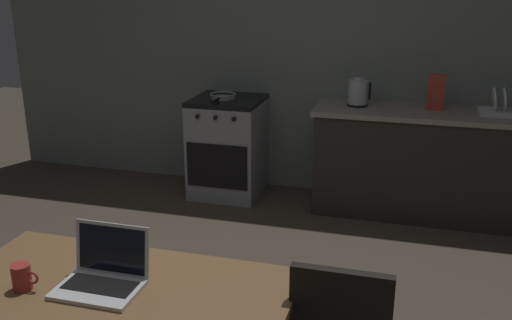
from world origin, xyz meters
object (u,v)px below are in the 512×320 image
laptop (103,276)px  coffee_mug (22,277)px  frying_pan (222,96)px  cereal_box (436,93)px  stove_oven (228,147)px  dining_table (114,311)px  dish_rack (503,109)px  electric_kettle (358,93)px

laptop → coffee_mug: size_ratio=2.84×
frying_pan → cereal_box: 1.77m
stove_oven → dining_table: 3.00m
stove_oven → frying_pan: (-0.03, -0.03, 0.47)m
dining_table → coffee_mug: 0.38m
cereal_box → dish_rack: size_ratio=0.83×
laptop → frying_pan: bearing=99.4°
laptop → dish_rack: bearing=58.2°
dining_table → laptop: size_ratio=4.21×
cereal_box → frying_pan: bearing=-178.4°
electric_kettle → dish_rack: (1.11, 0.00, -0.06)m
electric_kettle → cereal_box: bearing=1.9°
dining_table → frying_pan: frying_pan is taller
coffee_mug → dish_rack: size_ratio=0.33×
dish_rack → coffee_mug: bearing=-124.5°
coffee_mug → cereal_box: size_ratio=0.40×
dish_rack → stove_oven: bearing=-179.9°
dining_table → cereal_box: (1.22, 2.97, 0.34)m
stove_oven → dish_rack: 2.29m
stove_oven → cereal_box: (1.73, 0.02, 0.58)m
dining_table → dish_rack: 3.42m
stove_oven → electric_kettle: (1.13, 0.00, 0.55)m
frying_pan → cereal_box: size_ratio=1.43×
dish_rack → electric_kettle: bearing=180.0°
stove_oven → coffee_mug: 3.04m
stove_oven → dining_table: (0.52, -2.95, 0.24)m
stove_oven → electric_kettle: 1.25m
dining_table → cereal_box: 3.23m
coffee_mug → cereal_box: 3.42m
electric_kettle → coffee_mug: (-0.96, -3.01, -0.19)m
frying_pan → cereal_box: (1.77, 0.05, 0.12)m
stove_oven → dish_rack: size_ratio=2.59×
laptop → stove_oven: bearing=98.6°
frying_pan → coffee_mug: size_ratio=3.58×
dining_table → stove_oven: bearing=100.0°
dining_table → electric_kettle: bearing=78.4°
stove_oven → electric_kettle: size_ratio=3.80×
stove_oven → frying_pan: 0.47m
electric_kettle → dish_rack: size_ratio=0.68×
cereal_box → dish_rack: cereal_box is taller
cereal_box → electric_kettle: bearing=-178.1°
stove_oven → coffee_mug: bearing=-86.8°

